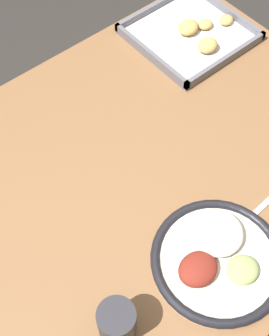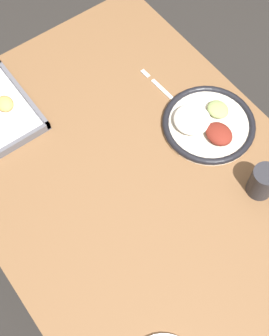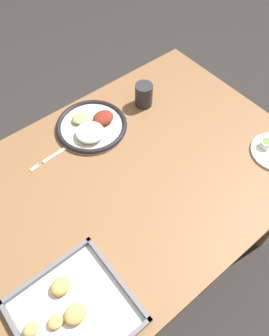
# 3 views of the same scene
# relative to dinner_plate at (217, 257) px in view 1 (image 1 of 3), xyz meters

# --- Properties ---
(ground_plane) EXTENTS (8.00, 8.00, 0.00)m
(ground_plane) POSITION_rel_dinner_plate_xyz_m (0.00, 0.27, -0.77)
(ground_plane) COLOR #282623
(dining_table) EXTENTS (1.22, 0.88, 0.75)m
(dining_table) POSITION_rel_dinner_plate_xyz_m (0.00, 0.27, -0.12)
(dining_table) COLOR brown
(dining_table) RESTS_ON ground_plane
(dinner_plate) EXTENTS (0.28, 0.28, 0.05)m
(dinner_plate) POSITION_rel_dinner_plate_xyz_m (0.00, 0.00, 0.00)
(dinner_plate) COLOR beige
(dinner_plate) RESTS_ON dining_table
(fork) EXTENTS (0.19, 0.02, 0.00)m
(fork) POSITION_rel_dinner_plate_xyz_m (0.18, 0.02, -0.01)
(fork) COLOR silver
(fork) RESTS_ON dining_table
(baking_tray) EXTENTS (0.30, 0.30, 0.04)m
(baking_tray) POSITION_rel_dinner_plate_xyz_m (0.43, 0.52, -0.00)
(baking_tray) COLOR #595960
(baking_tray) RESTS_ON dining_table
(drinking_cup) EXTENTS (0.07, 0.07, 0.10)m
(drinking_cup) POSITION_rel_dinner_plate_xyz_m (-0.25, 0.02, 0.03)
(drinking_cup) COLOR #28282D
(drinking_cup) RESTS_ON dining_table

